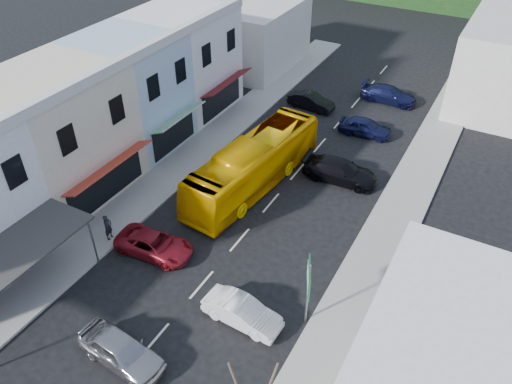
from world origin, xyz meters
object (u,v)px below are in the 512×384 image
at_px(bus, 254,166).
at_px(car_silver, 121,351).
at_px(pedestrian_left, 108,227).
at_px(traffic_signal, 458,59).
at_px(car_white, 242,312).
at_px(direction_sign, 308,295).
at_px(car_red, 154,244).

xyz_separation_m(bus, car_silver, (1.35, -14.72, -0.85)).
height_order(pedestrian_left, traffic_signal, traffic_signal).
bearing_deg(car_white, bus, 28.60).
relative_size(pedestrian_left, direction_sign, 0.44).
distance_m(car_silver, pedestrian_left, 8.49).
bearing_deg(bus, car_silver, -78.92).
xyz_separation_m(car_silver, car_white, (3.65, 4.54, 0.00)).
xyz_separation_m(car_white, pedestrian_left, (-9.72, 1.38, 0.30)).
bearing_deg(pedestrian_left, car_white, -105.13).
distance_m(car_silver, traffic_signal, 37.61).
bearing_deg(pedestrian_left, bus, -35.29).
bearing_deg(traffic_signal, direction_sign, 79.36).
bearing_deg(bus, pedestrian_left, -112.40).
bearing_deg(car_silver, bus, 10.33).
bearing_deg(car_silver, pedestrian_left, 50.81).
bearing_deg(direction_sign, bus, 106.80).
distance_m(car_silver, car_red, 7.04).
xyz_separation_m(bus, car_white, (4.99, -10.18, -0.85)).
height_order(bus, car_silver, bus).
relative_size(bus, pedestrian_left, 6.82).
height_order(car_white, pedestrian_left, pedestrian_left).
distance_m(bus, traffic_signal, 23.75).
bearing_deg(car_silver, direction_sign, -41.43).
bearing_deg(car_white, traffic_signal, -3.75).
bearing_deg(car_silver, car_red, 31.14).
xyz_separation_m(car_silver, car_red, (-3.09, 6.32, 0.00)).
bearing_deg(bus, car_white, -58.01).
bearing_deg(direction_sign, pedestrian_left, 155.70).
relative_size(car_red, direction_sign, 1.19).
xyz_separation_m(car_red, pedestrian_left, (-2.99, -0.40, 0.30)).
relative_size(car_silver, direction_sign, 1.14).
relative_size(bus, car_red, 2.52).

